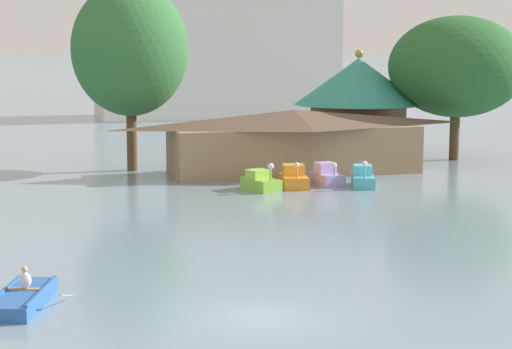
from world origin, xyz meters
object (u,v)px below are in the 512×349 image
object	(u,v)px
pedal_boat_lavender	(327,176)
shoreline_tree_right	(457,67)
background_building_block	(215,20)
boathouse	(294,140)
pedal_boat_orange	(294,178)
pedal_boat_cyan	(363,178)
green_roof_pavilion	(358,101)
pedal_boat_lime	(261,182)
shoreline_tree_mid	(130,50)
rowboat_with_rower	(23,298)

from	to	relation	value
pedal_boat_lavender	shoreline_tree_right	world-z (taller)	shoreline_tree_right
background_building_block	pedal_boat_lavender	bearing A→B (deg)	-95.47
boathouse	shoreline_tree_right	world-z (taller)	shoreline_tree_right
pedal_boat_orange	pedal_boat_lavender	xyz separation A→B (m)	(2.35, 0.30, 0.00)
pedal_boat_lavender	pedal_boat_cyan	bearing A→B (deg)	53.45
green_roof_pavilion	background_building_block	bearing A→B (deg)	92.42
pedal_boat_orange	background_building_block	size ratio (longest dim) A/B	0.10
pedal_boat_lime	shoreline_tree_right	xyz separation A→B (m)	(18.86, 10.04, 6.85)
shoreline_tree_mid	shoreline_tree_right	world-z (taller)	shoreline_tree_mid
rowboat_with_rower	pedal_boat_cyan	world-z (taller)	pedal_boat_cyan
pedal_boat_orange	background_building_block	world-z (taller)	background_building_block
pedal_boat_lavender	shoreline_tree_right	size ratio (longest dim) A/B	0.23
pedal_boat_cyan	pedal_boat_lime	bearing A→B (deg)	-74.63
green_roof_pavilion	background_building_block	distance (m)	44.76
pedal_boat_cyan	shoreline_tree_right	size ratio (longest dim) A/B	0.28
pedal_boat_orange	pedal_boat_cyan	size ratio (longest dim) A/B	0.93
rowboat_with_rower	shoreline_tree_right	size ratio (longest dim) A/B	0.37
rowboat_with_rower	pedal_boat_lavender	distance (m)	29.49
boathouse	shoreline_tree_mid	distance (m)	13.42
rowboat_with_rower	pedal_boat_orange	world-z (taller)	pedal_boat_orange
shoreline_tree_right	pedal_boat_lavender	bearing A→B (deg)	-146.73
pedal_boat_lime	shoreline_tree_right	size ratio (longest dim) A/B	0.26
rowboat_with_rower	pedal_boat_lavender	world-z (taller)	pedal_boat_lavender
rowboat_with_rower	green_roof_pavilion	distance (m)	44.16
background_building_block	pedal_boat_cyan	bearing A→B (deg)	-93.31
green_roof_pavilion	shoreline_tree_mid	size ratio (longest dim) A/B	0.77
shoreline_tree_right	rowboat_with_rower	bearing A→B (deg)	-136.75
boathouse	green_roof_pavilion	size ratio (longest dim) A/B	1.82
boathouse	pedal_boat_lavender	bearing A→B (deg)	-86.60
pedal_boat_orange	green_roof_pavilion	size ratio (longest dim) A/B	0.28
pedal_boat_orange	green_roof_pavilion	distance (m)	16.68
pedal_boat_cyan	shoreline_tree_right	world-z (taller)	shoreline_tree_right
rowboat_with_rower	background_building_block	bearing A→B (deg)	179.93
pedal_boat_orange	background_building_block	xyz separation A→B (m)	(7.78, 57.05, 11.72)
pedal_boat_lime	background_building_block	distance (m)	59.56
background_building_block	pedal_boat_lime	bearing A→B (deg)	-99.99
pedal_boat_lime	pedal_boat_lavender	world-z (taller)	pedal_boat_lime
green_roof_pavilion	background_building_block	xyz separation A→B (m)	(-1.86, 44.05, 7.69)
shoreline_tree_mid	background_building_block	xyz separation A→B (m)	(16.81, 46.63, 3.56)
green_roof_pavilion	background_building_block	size ratio (longest dim) A/B	0.34
green_roof_pavilion	shoreline_tree_mid	bearing A→B (deg)	-172.13
pedal_boat_lime	shoreline_tree_mid	bearing A→B (deg)	-166.40
pedal_boat_lime	boathouse	xyz separation A→B (m)	(4.35, 6.63, 1.83)
background_building_block	shoreline_tree_mid	bearing A→B (deg)	-109.82
pedal_boat_orange	green_roof_pavilion	xyz separation A→B (m)	(9.64, 12.99, 4.03)
pedal_boat_orange	green_roof_pavilion	bearing A→B (deg)	152.75
pedal_boat_orange	pedal_boat_cyan	xyz separation A→B (m)	(4.43, -0.80, -0.03)
background_building_block	rowboat_with_rower	bearing A→B (deg)	-107.43
pedal_boat_lavender	green_roof_pavilion	world-z (taller)	green_roof_pavilion
boathouse	pedal_boat_cyan	bearing A→B (deg)	-70.79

